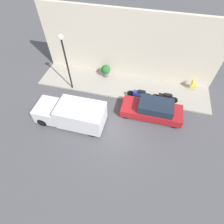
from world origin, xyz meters
The scene contains 10 objects.
ground_plane centered at (0.00, 0.00, 0.00)m, with size 60.00×60.00×0.00m, color #47474C.
sidewalk centered at (4.51, 0.00, 0.06)m, with size 3.01×14.37×0.13m.
building_facade centered at (6.16, 0.00, 2.81)m, with size 0.30×14.37×5.63m.
parked_car centered at (1.98, -2.79, 0.63)m, with size 1.70×4.37×1.33m.
delivery_van centered at (-0.01, 2.68, 0.88)m, with size 1.89×4.87×1.72m.
motorcycle_blue centered at (3.39, -1.63, 0.55)m, with size 0.30×1.93×0.77m.
motorcycle_black centered at (3.50, -3.60, 0.56)m, with size 0.30×1.99×0.79m.
streetlamp centered at (3.23, 4.05, 3.33)m, with size 0.37×0.37×4.63m.
potted_plant centered at (5.37, 1.67, 0.78)m, with size 0.79×0.79×1.13m.
cafe_chair centered at (5.54, -5.74, 0.64)m, with size 0.40×0.40×0.89m.
Camera 1 is at (-6.64, -1.90, 10.30)m, focal length 28.00 mm.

